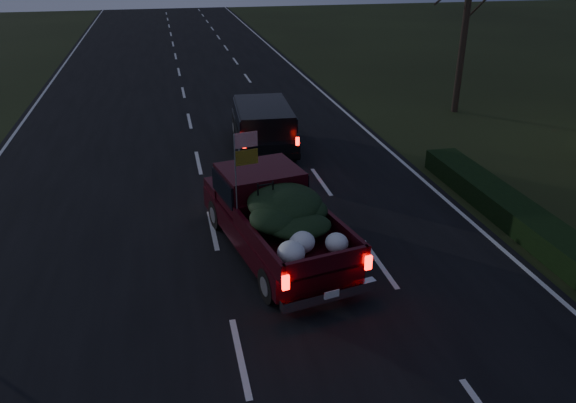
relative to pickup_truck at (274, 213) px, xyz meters
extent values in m
plane|color=black|center=(-1.36, -3.62, -1.02)|extent=(120.00, 120.00, 0.00)
cube|color=black|center=(-1.36, -3.62, -1.01)|extent=(14.00, 120.00, 0.02)
cube|color=black|center=(6.44, -0.62, -0.72)|extent=(1.00, 10.00, 0.60)
cylinder|color=black|center=(10.14, 10.38, 2.48)|extent=(0.28, 0.28, 7.00)
cube|color=#37070F|center=(-0.01, 0.02, -0.42)|extent=(2.95, 5.31, 0.55)
cube|color=#37070F|center=(-0.18, 0.91, 0.33)|extent=(2.13, 1.94, 0.90)
cube|color=black|center=(-0.18, 0.91, 0.43)|extent=(2.21, 1.86, 0.55)
cube|color=#37070F|center=(0.25, -1.26, -0.12)|extent=(2.37, 3.12, 0.06)
ellipsoid|color=black|center=(0.20, -0.76, 0.33)|extent=(1.93, 2.08, 0.60)
cylinder|color=gray|center=(-0.89, -0.16, 1.03)|extent=(0.03, 0.03, 2.01)
cube|color=red|center=(-0.63, -0.10, 1.87)|extent=(0.52, 0.12, 0.34)
cube|color=gold|center=(-0.63, -0.10, 1.46)|extent=(0.52, 0.12, 0.34)
cube|color=black|center=(1.06, 7.47, -0.43)|extent=(2.19, 4.70, 0.57)
cube|color=black|center=(1.04, 7.23, 0.22)|extent=(2.00, 3.45, 0.77)
cube|color=black|center=(1.04, 7.23, 0.30)|extent=(2.09, 3.36, 0.46)
camera|label=1|loc=(-2.24, -11.58, 5.74)|focal=35.00mm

